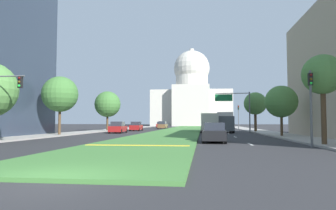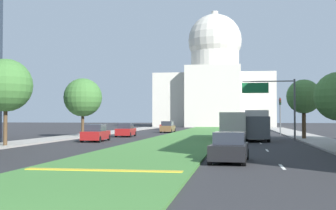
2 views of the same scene
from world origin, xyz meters
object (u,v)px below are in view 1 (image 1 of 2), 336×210
(sedan_distant, at_px, (136,127))
(city_bus, at_px, (209,121))
(capitol_building, at_px, (192,97))
(overhead_guide_sign, at_px, (236,103))
(sedan_very_far, at_px, (161,125))
(street_tree_right_near, at_px, (322,75))
(sedan_lead_stopped, at_px, (215,133))
(street_tree_left_mid, at_px, (60,94))
(sedan_far_horizon, at_px, (163,125))
(traffic_light_far_right, at_px, (238,114))
(box_truck_delivery, at_px, (225,122))
(sedan_midblock, at_px, (118,128))
(street_tree_right_mid, at_px, (281,102))
(street_tree_left_far, at_px, (108,104))
(street_tree_right_far, at_px, (255,104))
(traffic_light_near_right, at_px, (311,98))

(sedan_distant, height_order, city_bus, city_bus)
(capitol_building, height_order, overhead_guide_sign, capitol_building)
(sedan_very_far, bearing_deg, street_tree_right_near, -71.90)
(capitol_building, relative_size, sedan_lead_stopped, 7.07)
(street_tree_left_mid, xyz_separation_m, sedan_far_horizon, (7.93, 36.06, -4.26))
(traffic_light_far_right, relative_size, sedan_distant, 1.17)
(sedan_very_far, relative_size, box_truck_delivery, 0.68)
(sedan_midblock, distance_m, city_bus, 14.63)
(street_tree_right_mid, xyz_separation_m, sedan_distant, (-21.39, 20.02, -3.21))
(capitol_building, xyz_separation_m, sedan_far_horizon, (-5.22, -48.37, -10.80))
(street_tree_left_far, xyz_separation_m, sedan_far_horizon, (7.64, 18.43, -4.04))
(street_tree_left_far, relative_size, street_tree_right_far, 1.09)
(sedan_midblock, bearing_deg, traffic_light_near_right, -49.15)
(street_tree_right_mid, height_order, sedan_midblock, street_tree_right_mid)
(street_tree_right_mid, xyz_separation_m, street_tree_right_far, (-0.21, 15.75, 0.70))
(traffic_light_near_right, relative_size, traffic_light_far_right, 1.00)
(sedan_lead_stopped, xyz_separation_m, sedan_far_horizon, (-10.60, 45.47, 0.07))
(traffic_light_far_right, relative_size, overhead_guide_sign, 0.80)
(traffic_light_near_right, relative_size, street_tree_right_mid, 0.89)
(street_tree_left_far, relative_size, sedan_very_far, 1.67)
(capitol_building, bearing_deg, street_tree_right_mid, -81.03)
(traffic_light_near_right, height_order, city_bus, traffic_light_near_right)
(sedan_midblock, xyz_separation_m, city_bus, (13.78, 4.82, 0.95))
(overhead_guide_sign, bearing_deg, street_tree_right_far, 33.03)
(street_tree_left_mid, relative_size, sedan_far_horizon, 1.63)
(capitol_building, bearing_deg, sedan_midblock, -96.37)
(sedan_lead_stopped, bearing_deg, traffic_light_far_right, 80.37)
(box_truck_delivery, bearing_deg, overhead_guide_sign, 30.16)
(street_tree_right_mid, distance_m, sedan_very_far, 54.63)
(traffic_light_near_right, distance_m, overhead_guide_sign, 27.93)
(box_truck_delivery, bearing_deg, traffic_light_far_right, 75.45)
(box_truck_delivery, bearing_deg, traffic_light_near_right, -81.91)
(street_tree_right_mid, bearing_deg, street_tree_right_near, -91.69)
(street_tree_right_far, bearing_deg, sedan_lead_stopped, -106.80)
(sedan_midblock, bearing_deg, sedan_far_horizon, 83.25)
(street_tree_right_far, distance_m, sedan_far_horizon, 27.40)
(street_tree_left_mid, relative_size, city_bus, 0.67)
(overhead_guide_sign, bearing_deg, sedan_distant, 160.19)
(overhead_guide_sign, bearing_deg, sedan_very_far, 115.51)
(traffic_light_far_right, distance_m, street_tree_right_mid, 27.17)
(street_tree_left_far, height_order, city_bus, street_tree_left_far)
(street_tree_left_mid, distance_m, box_truck_delivery, 24.79)
(traffic_light_near_right, relative_size, box_truck_delivery, 0.81)
(sedan_lead_stopped, height_order, sedan_distant, sedan_distant)
(traffic_light_far_right, xyz_separation_m, street_tree_left_far, (-24.48, -9.75, 1.58))
(box_truck_delivery, relative_size, city_bus, 0.58)
(sedan_midblock, height_order, sedan_distant, sedan_midblock)
(capitol_building, relative_size, traffic_light_far_right, 6.00)
(capitol_building, distance_m, street_tree_right_mid, 85.54)
(traffic_light_far_right, height_order, box_truck_delivery, traffic_light_far_right)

